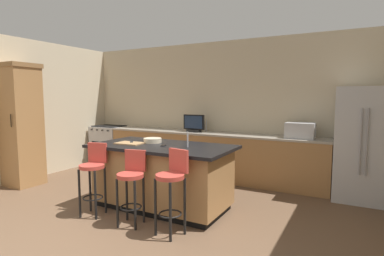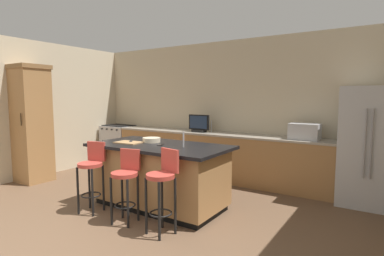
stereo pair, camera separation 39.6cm
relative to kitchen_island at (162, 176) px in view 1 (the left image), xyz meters
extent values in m
cube|color=beige|center=(-0.09, 2.24, 0.90)|extent=(6.81, 0.12, 2.77)
cube|color=beige|center=(-3.29, 0.19, 0.90)|extent=(0.12, 4.52, 2.77)
cube|color=#9E7042|center=(-0.10, 1.86, -0.04)|extent=(4.57, 0.60, 0.89)
cube|color=#9E9384|center=(-0.10, 1.86, 0.42)|extent=(4.59, 0.62, 0.04)
cube|color=black|center=(0.00, 0.00, -0.44)|extent=(1.85, 0.84, 0.09)
cube|color=#9E7042|center=(0.00, 0.00, 0.01)|extent=(1.93, 0.92, 0.80)
cube|color=black|center=(0.00, 0.00, 0.44)|extent=(2.09, 1.08, 0.04)
cube|color=#B7BABF|center=(2.60, 1.79, 0.42)|extent=(0.81, 0.75, 1.80)
cylinder|color=gray|center=(2.56, 1.39, 0.51)|extent=(0.02, 0.02, 0.99)
cylinder|color=gray|center=(2.64, 1.39, 0.51)|extent=(0.02, 0.02, 0.99)
cube|color=#B7BABF|center=(-2.79, 1.86, -0.02)|extent=(0.77, 0.60, 0.92)
cube|color=black|center=(-2.79, 1.56, -0.07)|extent=(0.54, 0.01, 0.33)
cube|color=black|center=(-2.79, 1.86, 0.45)|extent=(0.69, 0.50, 0.02)
cylinder|color=black|center=(-3.05, 1.55, 0.38)|extent=(0.04, 0.03, 0.04)
cylinder|color=black|center=(-2.88, 1.55, 0.38)|extent=(0.04, 0.03, 0.04)
cylinder|color=black|center=(-2.71, 1.55, 0.38)|extent=(0.04, 0.03, 0.04)
cylinder|color=black|center=(-2.54, 1.55, 0.38)|extent=(0.04, 0.03, 0.04)
cube|color=#9E7042|center=(-2.95, -0.24, 0.64)|extent=(0.59, 0.54, 2.24)
cube|color=brown|center=(-2.95, -0.24, 1.72)|extent=(0.63, 0.58, 0.08)
cylinder|color=#332819|center=(-2.77, -0.53, 0.75)|extent=(0.02, 0.02, 0.22)
cube|color=#B7BABF|center=(1.64, 1.86, 0.58)|extent=(0.48, 0.36, 0.27)
cube|color=black|center=(-0.43, 1.81, 0.47)|extent=(0.28, 0.16, 0.05)
cube|color=black|center=(-0.43, 1.81, 0.64)|extent=(0.46, 0.05, 0.30)
cube|color=#1E2D47|center=(-0.43, 1.79, 0.64)|extent=(0.40, 0.01, 0.26)
cylinder|color=#B2B2B7|center=(-0.22, 1.96, 0.56)|extent=(0.02, 0.02, 0.24)
cylinder|color=#B2B2B7|center=(0.43, 0.00, 0.57)|extent=(0.02, 0.02, 0.22)
cylinder|color=#B23D33|center=(-0.68, -0.71, 0.21)|extent=(0.34, 0.34, 0.05)
cube|color=#B23D33|center=(-0.71, -0.57, 0.38)|extent=(0.29, 0.10, 0.28)
cylinder|color=black|center=(-0.77, -0.86, -0.15)|extent=(0.03, 0.03, 0.67)
cylinder|color=black|center=(-0.53, -0.81, -0.15)|extent=(0.03, 0.03, 0.67)
cylinder|color=black|center=(-0.82, -0.62, -0.15)|extent=(0.03, 0.03, 0.67)
cylinder|color=black|center=(-0.58, -0.57, -0.15)|extent=(0.03, 0.03, 0.67)
torus|color=black|center=(-0.68, -0.71, -0.23)|extent=(0.28, 0.28, 0.02)
cylinder|color=#B23D33|center=(0.00, -0.72, 0.17)|extent=(0.34, 0.34, 0.05)
cube|color=#B23D33|center=(-0.03, -0.57, 0.33)|extent=(0.29, 0.10, 0.28)
cylinder|color=black|center=(-0.09, -0.86, -0.17)|extent=(0.03, 0.03, 0.62)
cylinder|color=black|center=(0.15, -0.81, -0.17)|extent=(0.03, 0.03, 0.62)
cylinder|color=black|center=(-0.15, -0.62, -0.17)|extent=(0.03, 0.03, 0.62)
cylinder|color=black|center=(0.09, -0.57, -0.17)|extent=(0.03, 0.03, 0.62)
torus|color=black|center=(0.00, -0.72, -0.24)|extent=(0.28, 0.28, 0.02)
cylinder|color=#B23D33|center=(0.60, -0.72, 0.23)|extent=(0.34, 0.34, 0.05)
cube|color=#B23D33|center=(0.63, -0.58, 0.40)|extent=(0.29, 0.09, 0.28)
cylinder|color=black|center=(0.45, -0.82, -0.14)|extent=(0.03, 0.03, 0.69)
cylinder|color=black|center=(0.69, -0.87, -0.14)|extent=(0.03, 0.03, 0.69)
cylinder|color=black|center=(0.50, -0.58, -0.14)|extent=(0.03, 0.03, 0.69)
cylinder|color=black|center=(0.74, -0.63, -0.14)|extent=(0.03, 0.03, 0.69)
torus|color=black|center=(0.60, -0.72, -0.22)|extent=(0.28, 0.28, 0.02)
cylinder|color=beige|center=(-0.25, 0.12, 0.49)|extent=(0.27, 0.27, 0.07)
cube|color=black|center=(0.04, -0.02, 0.46)|extent=(0.13, 0.17, 0.01)
cube|color=black|center=(-0.52, -0.06, 0.47)|extent=(0.14, 0.16, 0.02)
cube|color=#A87F51|center=(-0.48, -0.14, 0.47)|extent=(0.42, 0.30, 0.02)
camera|label=1|loc=(2.49, -3.69, 1.16)|focal=28.64mm
camera|label=2|loc=(2.83, -3.48, 1.16)|focal=28.64mm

